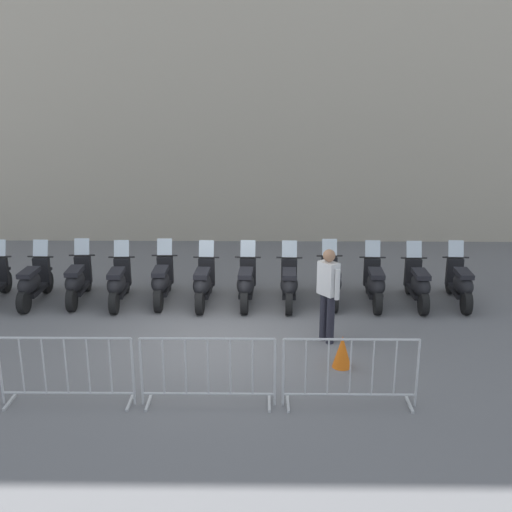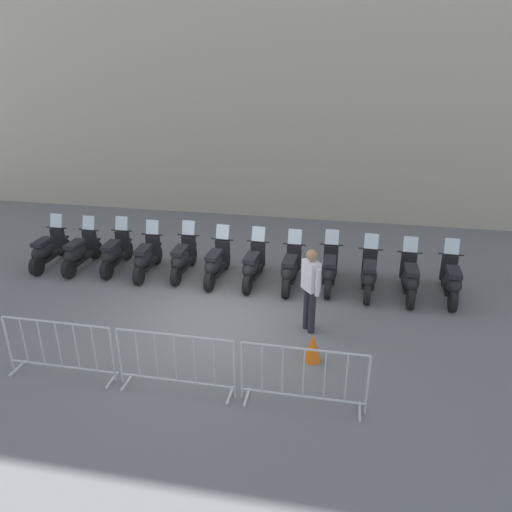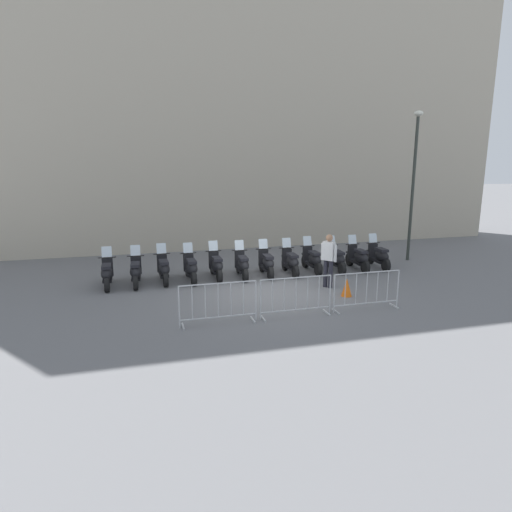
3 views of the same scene
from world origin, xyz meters
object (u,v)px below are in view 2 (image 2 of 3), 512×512
Objects in this scene: motorcycle_5 at (216,263)px; motorcycle_11 at (451,281)px; motorcycle_6 at (253,266)px; motorcycle_8 at (329,270)px; motorcycle_1 at (80,252)px; motorcycle_9 at (369,275)px; motorcycle_0 at (48,250)px; motorcycle_4 at (183,258)px; motorcycle_2 at (115,253)px; motorcycle_10 at (410,279)px; motorcycle_3 at (146,258)px; traffic_cone at (313,347)px; barrier_segment_0 at (59,350)px; barrier_segment_2 at (303,378)px; officer_near_row_end at (311,286)px; motorcycle_7 at (290,269)px; barrier_segment_1 at (176,363)px.

motorcycle_5 and motorcycle_11 have the same top height.
motorcycle_8 is (1.75, 0.38, 0.00)m from motorcycle_6.
motorcycle_1 is 1.00× the size of motorcycle_11.
motorcycle_9 is at bearing -171.11° from motorcycle_11.
motorcycle_8 and motorcycle_9 have the same top height.
motorcycle_0 and motorcycle_4 have the same top height.
motorcycle_2 and motorcycle_10 have the same top height.
traffic_cone is at bearing -25.17° from motorcycle_3.
barrier_segment_2 is at bearing 8.32° from barrier_segment_0.
motorcycle_11 is 3.56m from officer_near_row_end.
motorcycle_8 is 2.08m from officer_near_row_end.
motorcycle_9 is (0.90, 0.02, 0.00)m from motorcycle_8.
officer_near_row_end is (6.17, -0.98, 0.53)m from motorcycle_1.
motorcycle_1 is at bearing -171.60° from motorcycle_6.
motorcycle_0 is at bearing 133.09° from barrier_segment_0.
motorcycle_1 reaches higher than barrier_segment_0.
motorcycle_11 is (3.52, 0.57, 0.00)m from motorcycle_7.
officer_near_row_end reaches higher than motorcycle_5.
motorcycle_1 is 6.27m from officer_near_row_end.
motorcycle_3 is 1.00× the size of motorcycle_8.
barrier_segment_1 is at bearing -99.69° from motorcycle_7.
motorcycle_9 is 1.79m from motorcycle_11.
officer_near_row_end is at bearing -13.00° from motorcycle_2.
motorcycle_3 is 7.13m from motorcycle_11.
motorcycle_2 is 0.99× the size of officer_near_row_end.
motorcycle_5 is at bearing 8.42° from motorcycle_3.
motorcycle_3 and motorcycle_5 have the same top height.
motorcycle_7 reaches higher than barrier_segment_1.
officer_near_row_end is at bearing -139.02° from motorcycle_11.
motorcycle_2 is at bearing -174.41° from motorcycle_5.
motorcycle_8 is (2.63, 0.53, 0.00)m from motorcycle_5.
motorcycle_3 is at bearing -0.00° from motorcycle_2.
motorcycle_7 and motorcycle_9 have the same top height.
motorcycle_9 is (7.94, 1.19, 0.00)m from motorcycle_0.
motorcycle_1 is 1.00× the size of motorcycle_5.
motorcycle_5 is at bearing 150.63° from officer_near_row_end.
motorcycle_0 and motorcycle_2 have the same top height.
traffic_cone is (-0.59, -3.02, -0.18)m from motorcycle_9.
motorcycle_2 is 0.88× the size of barrier_segment_1.
motorcycle_11 is at bearing 7.78° from motorcycle_2.
motorcycle_7 is (3.53, 0.52, 0.00)m from motorcycle_3.
motorcycle_3 is at bearing -171.69° from motorcycle_7.
motorcycle_9 is (6.19, 0.81, 0.00)m from motorcycle_2.
motorcycle_3 is 3.56m from motorcycle_7.
motorcycle_0 is 2.68m from motorcycle_3.
officer_near_row_end is at bearing -63.50° from motorcycle_7.
motorcycle_9 is (2.65, 0.41, 0.00)m from motorcycle_6.
motorcycle_8 is at bearing 95.73° from traffic_cone.
motorcycle_8 is 0.90m from motorcycle_9.
motorcycle_3 is (0.90, -0.00, 0.00)m from motorcycle_2.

